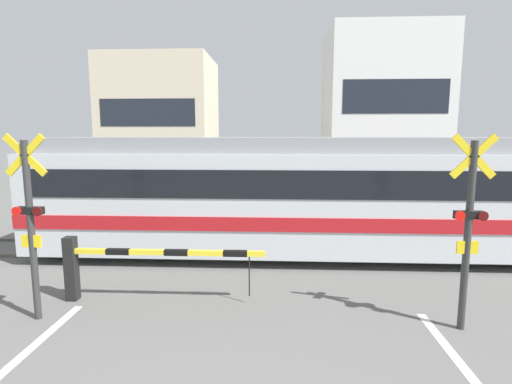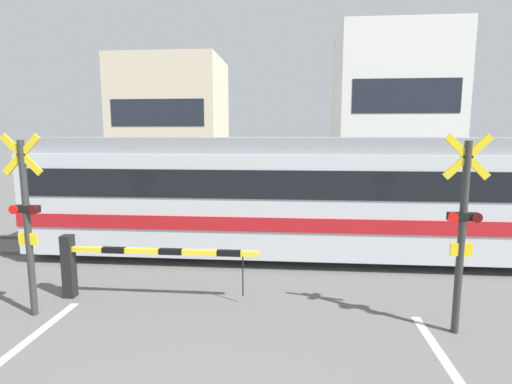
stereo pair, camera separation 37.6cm
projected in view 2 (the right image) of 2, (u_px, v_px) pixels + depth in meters
The scene contains 9 objects.
rail_track_near at pixel (254, 259), 9.72m from camera, with size 50.00×0.10×0.08m.
rail_track_far at pixel (259, 243), 11.13m from camera, with size 50.00×0.10×0.08m.
commuter_train at pixel (386, 193), 9.91m from camera, with size 17.58×2.89×2.97m.
crossing_barrier_near at pixel (114, 259), 7.38m from camera, with size 3.68×0.20×1.20m.
crossing_barrier_far at pixel (336, 204), 13.14m from camera, with size 3.68×0.20×1.20m.
crossing_signal_left at pixel (27, 218), 6.57m from camera, with size 0.68×0.15×3.07m.
crossing_signal_right at pixel (462, 226), 5.97m from camera, with size 0.68×0.15×3.07m.
building_left_of_street at pixel (172, 121), 25.81m from camera, with size 6.56×5.63×7.77m.
building_right_of_street at pixel (393, 108), 24.47m from camera, with size 6.88×5.63×9.29m.
Camera 2 is at (0.89, -1.63, 3.06)m, focal length 28.00 mm.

